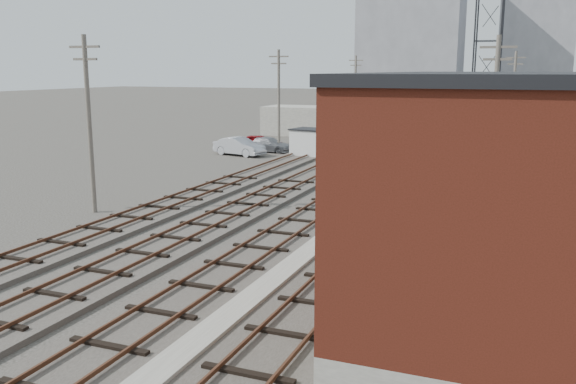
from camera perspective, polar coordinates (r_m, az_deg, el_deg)
The scene contains 23 objects.
ground at distance 65.90m, azimuth 14.42°, elevation 4.68°, with size 320.00×320.00×0.00m, color #282621.
track_right at distance 44.93m, azimuth 14.05°, elevation 1.84°, with size 3.20×90.00×0.39m.
track_mid_right at distance 45.62m, azimuth 9.07°, elevation 2.18°, with size 3.20×90.00×0.39m.
track_mid_left at distance 46.64m, azimuth 4.27°, elevation 2.50°, with size 3.20×90.00×0.39m.
track_left at distance 47.98m, azimuth -0.30°, elevation 2.78°, with size 3.20×90.00×0.39m.
platform_curb at distance 21.73m, azimuth -0.58°, elevation -7.88°, with size 0.90×28.00×0.26m, color gray.
brick_building at distance 17.38m, azimuth 18.60°, elevation -1.41°, with size 6.54×12.20×7.22m.
lattice_tower at distance 40.07m, azimuth 18.09°, elevation 11.14°, with size 1.60×1.60×15.00m.
utility_pole_left_a at distance 32.59m, azimuth -18.12°, elevation 6.43°, with size 1.80×0.24×9.00m.
utility_pole_left_b at distance 54.18m, azimuth -0.87°, elevation 8.75°, with size 1.80×0.24×9.00m.
utility_pole_left_c at distance 77.84m, azimuth 6.32°, elevation 9.49°, with size 1.80×0.24×9.00m.
utility_pole_right_a at distance 33.11m, azimuth 18.68°, elevation 6.47°, with size 1.80×0.24×9.00m.
utility_pole_right_b at distance 63.04m, azimuth 20.32°, elevation 8.43°, with size 1.80×0.24×9.00m.
apartment_left at distance 142.63m, azimuth 11.44°, elevation 14.28°, with size 22.00×14.00×30.00m, color gray.
apartment_right at distance 155.07m, azimuth 22.19°, elevation 12.69°, with size 16.00×12.00×26.00m, color gray.
shed_left at distance 69.60m, azimuth 1.24°, elevation 6.70°, with size 8.00×5.00×3.20m, color gray.
shed_right at distance 75.16m, azimuth 22.37°, elevation 6.51°, with size 6.00×6.00×4.00m, color gray.
signal_mast at distance 16.08m, azimuth 4.13°, elevation -5.95°, with size 0.40×0.42×4.24m.
switch_stand at distance 42.39m, azimuth 8.80°, elevation 2.16°, with size 0.34×0.34×1.26m.
site_trailer at distance 51.00m, azimuth 3.44°, elevation 4.53°, with size 6.08×3.50×2.41m.
car_red at distance 55.60m, azimuth -2.64°, elevation 4.63°, with size 1.78×4.43×1.51m, color maroon.
car_silver at distance 52.81m, azimuth -4.57°, elevation 4.27°, with size 1.65×4.73×1.56m, color #B0B2B8.
car_grey at distance 55.02m, azimuth -1.80°, elevation 4.47°, with size 1.85×4.56×1.32m, color slate.
Camera 1 is at (8.30, -4.97, 7.31)m, focal length 38.00 mm.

